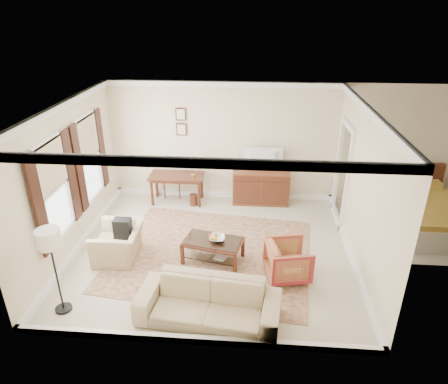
# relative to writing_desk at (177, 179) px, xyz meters

# --- Properties ---
(room_shell) EXTENTS (5.51, 5.01, 2.91)m
(room_shell) POSITION_rel_writing_desk_xyz_m (1.10, -2.07, 1.86)
(room_shell) COLOR beige
(room_shell) RESTS_ON ground
(annex_bedroom) EXTENTS (3.00, 2.70, 2.90)m
(annex_bedroom) POSITION_rel_writing_desk_xyz_m (5.59, -0.92, -0.27)
(annex_bedroom) COLOR beige
(annex_bedroom) RESTS_ON ground
(window_front) EXTENTS (0.12, 1.56, 1.80)m
(window_front) POSITION_rel_writing_desk_xyz_m (-1.60, -2.77, 0.94)
(window_front) COLOR #CCB284
(window_front) RESTS_ON room_shell
(window_rear) EXTENTS (0.12, 1.56, 1.80)m
(window_rear) POSITION_rel_writing_desk_xyz_m (-1.60, -1.17, 0.94)
(window_rear) COLOR #CCB284
(window_rear) RESTS_ON room_shell
(doorway) EXTENTS (0.10, 1.12, 2.25)m
(doorway) POSITION_rel_writing_desk_xyz_m (3.81, -0.57, 0.47)
(doorway) COLOR white
(doorway) RESTS_ON room_shell
(rug) EXTENTS (4.16, 3.69, 0.01)m
(rug) POSITION_rel_writing_desk_xyz_m (1.09, -2.23, -0.60)
(rug) COLOR #57211D
(rug) RESTS_ON room_shell
(writing_desk) EXTENTS (1.31, 0.66, 0.72)m
(writing_desk) POSITION_rel_writing_desk_xyz_m (0.00, 0.00, 0.00)
(writing_desk) COLOR #4D2316
(writing_desk) RESTS_ON room_shell
(desk_chair) EXTENTS (0.48, 0.48, 1.05)m
(desk_chair) POSITION_rel_writing_desk_xyz_m (-0.17, 0.35, -0.08)
(desk_chair) COLOR brown
(desk_chair) RESTS_ON room_shell
(desk_lamp) EXTENTS (0.32, 0.32, 0.50)m
(desk_lamp) POSITION_rel_writing_desk_xyz_m (0.41, 0.00, 0.36)
(desk_lamp) COLOR silver
(desk_lamp) RESTS_ON writing_desk
(framed_prints) EXTENTS (0.25, 0.04, 0.68)m
(framed_prints) POSITION_rel_writing_desk_xyz_m (0.10, 0.40, 1.33)
(framed_prints) COLOR #4D2316
(framed_prints) RESTS_ON room_shell
(sideboard) EXTENTS (1.37, 0.53, 0.84)m
(sideboard) POSITION_rel_writing_desk_xyz_m (2.06, 0.14, -0.19)
(sideboard) COLOR brown
(sideboard) RESTS_ON room_shell
(tv) EXTENTS (0.93, 0.54, 0.12)m
(tv) POSITION_rel_writing_desk_xyz_m (2.06, 0.12, 0.70)
(tv) COLOR black
(tv) RESTS_ON sideboard
(coffee_table) EXTENTS (1.20, 0.86, 0.46)m
(coffee_table) POSITION_rel_writing_desk_xyz_m (1.15, -2.45, -0.25)
(coffee_table) COLOR #4D2316
(coffee_table) RESTS_ON room_shell
(fruit_bowl) EXTENTS (0.42, 0.42, 0.10)m
(fruit_bowl) POSITION_rel_writing_desk_xyz_m (1.23, -2.45, -0.09)
(fruit_bowl) COLOR silver
(fruit_bowl) RESTS_ON coffee_table
(book_a) EXTENTS (0.28, 0.09, 0.38)m
(book_a) POSITION_rel_writing_desk_xyz_m (0.96, -2.32, -0.43)
(book_a) COLOR brown
(book_a) RESTS_ON coffee_table
(book_b) EXTENTS (0.26, 0.15, 0.38)m
(book_b) POSITION_rel_writing_desk_xyz_m (1.23, -2.51, -0.43)
(book_b) COLOR brown
(book_b) RESTS_ON coffee_table
(striped_armchair) EXTENTS (0.82, 0.86, 0.76)m
(striped_armchair) POSITION_rel_writing_desk_xyz_m (2.53, -2.84, -0.23)
(striped_armchair) COLOR maroon
(striped_armchair) RESTS_ON room_shell
(club_armchair) EXTENTS (0.68, 1.02, 0.87)m
(club_armchair) POSITION_rel_writing_desk_xyz_m (-0.68, -2.48, -0.17)
(club_armchair) COLOR tan
(club_armchair) RESTS_ON room_shell
(backpack) EXTENTS (0.30, 0.37, 0.40)m
(backpack) POSITION_rel_writing_desk_xyz_m (-0.58, -2.44, 0.07)
(backpack) COLOR black
(backpack) RESTS_ON club_armchair
(sofa) EXTENTS (2.26, 0.90, 0.86)m
(sofa) POSITION_rel_writing_desk_xyz_m (1.24, -4.02, -0.18)
(sofa) COLOR tan
(sofa) RESTS_ON room_shell
(floor_lamp) EXTENTS (0.37, 0.37, 1.49)m
(floor_lamp) POSITION_rel_writing_desk_xyz_m (-1.13, -4.00, 0.64)
(floor_lamp) COLOR black
(floor_lamp) RESTS_ON room_shell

